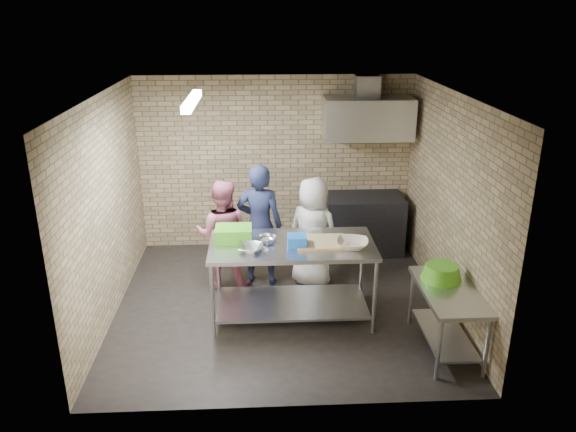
# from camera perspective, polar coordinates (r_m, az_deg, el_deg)

# --- Properties ---
(floor) EXTENTS (4.20, 4.20, 0.00)m
(floor) POSITION_cam_1_polar(r_m,az_deg,el_deg) (7.42, -0.70, -8.91)
(floor) COLOR black
(floor) RESTS_ON ground
(ceiling) EXTENTS (4.20, 4.20, 0.00)m
(ceiling) POSITION_cam_1_polar(r_m,az_deg,el_deg) (6.53, -0.80, 12.19)
(ceiling) COLOR black
(ceiling) RESTS_ON ground
(back_wall) EXTENTS (4.20, 0.06, 2.70)m
(back_wall) POSITION_cam_1_polar(r_m,az_deg,el_deg) (8.76, -1.27, 5.36)
(back_wall) COLOR tan
(back_wall) RESTS_ON ground
(front_wall) EXTENTS (4.20, 0.06, 2.70)m
(front_wall) POSITION_cam_1_polar(r_m,az_deg,el_deg) (5.02, 0.16, -6.73)
(front_wall) COLOR tan
(front_wall) RESTS_ON ground
(left_wall) EXTENTS (0.06, 4.00, 2.70)m
(left_wall) POSITION_cam_1_polar(r_m,az_deg,el_deg) (7.10, -17.94, 0.62)
(left_wall) COLOR tan
(left_wall) RESTS_ON ground
(right_wall) EXTENTS (0.06, 4.00, 2.70)m
(right_wall) POSITION_cam_1_polar(r_m,az_deg,el_deg) (7.24, 16.10, 1.21)
(right_wall) COLOR tan
(right_wall) RESTS_ON ground
(prep_table) EXTENTS (1.97, 0.99, 0.99)m
(prep_table) POSITION_cam_1_polar(r_m,az_deg,el_deg) (6.93, 0.41, -6.55)
(prep_table) COLOR #AFB2B6
(prep_table) RESTS_ON floor
(side_counter) EXTENTS (0.60, 1.20, 0.75)m
(side_counter) POSITION_cam_1_polar(r_m,az_deg,el_deg) (6.60, 15.75, -10.04)
(side_counter) COLOR silver
(side_counter) RESTS_ON floor
(stove) EXTENTS (1.20, 0.70, 0.90)m
(stove) POSITION_cam_1_polar(r_m,az_deg,el_deg) (8.86, 7.61, -0.79)
(stove) COLOR black
(stove) RESTS_ON floor
(range_hood) EXTENTS (1.30, 0.60, 0.60)m
(range_hood) POSITION_cam_1_polar(r_m,az_deg,el_deg) (8.45, 8.08, 9.81)
(range_hood) COLOR silver
(range_hood) RESTS_ON back_wall
(hood_duct) EXTENTS (0.35, 0.30, 0.30)m
(hood_duct) POSITION_cam_1_polar(r_m,az_deg,el_deg) (8.53, 8.05, 12.97)
(hood_duct) COLOR #A5A8AD
(hood_duct) RESTS_ON back_wall
(wall_shelf) EXTENTS (0.80, 0.20, 0.04)m
(wall_shelf) POSITION_cam_1_polar(r_m,az_deg,el_deg) (8.73, 9.75, 8.85)
(wall_shelf) COLOR #3F2B19
(wall_shelf) RESTS_ON back_wall
(fluorescent_fixture) EXTENTS (0.10, 1.25, 0.08)m
(fluorescent_fixture) POSITION_cam_1_polar(r_m,az_deg,el_deg) (6.57, -9.72, 11.44)
(fluorescent_fixture) COLOR white
(fluorescent_fixture) RESTS_ON ceiling
(green_crate) EXTENTS (0.44, 0.33, 0.18)m
(green_crate) POSITION_cam_1_polar(r_m,az_deg,el_deg) (6.79, -5.55, -1.83)
(green_crate) COLOR green
(green_crate) RESTS_ON prep_table
(blue_tub) EXTENTS (0.22, 0.22, 0.14)m
(blue_tub) POSITION_cam_1_polar(r_m,az_deg,el_deg) (6.60, 0.91, -2.57)
(blue_tub) COLOR blue
(blue_tub) RESTS_ON prep_table
(cutting_board) EXTENTS (0.60, 0.46, 0.03)m
(cutting_board) POSITION_cam_1_polar(r_m,az_deg,el_deg) (6.72, 3.42, -2.67)
(cutting_board) COLOR #D2B979
(cutting_board) RESTS_ON prep_table
(mixing_bowl_a) EXTENTS (0.37, 0.37, 0.08)m
(mixing_bowl_a) POSITION_cam_1_polar(r_m,az_deg,el_deg) (6.51, -3.88, -3.28)
(mixing_bowl_a) COLOR #B9BCC1
(mixing_bowl_a) RESTS_ON prep_table
(mixing_bowl_b) EXTENTS (0.28, 0.28, 0.07)m
(mixing_bowl_b) POSITION_cam_1_polar(r_m,az_deg,el_deg) (6.74, -2.15, -2.39)
(mixing_bowl_b) COLOR silver
(mixing_bowl_b) RESTS_ON prep_table
(ceramic_bowl) EXTENTS (0.45, 0.45, 0.09)m
(ceramic_bowl) POSITION_cam_1_polar(r_m,az_deg,el_deg) (6.64, 6.55, -2.80)
(ceramic_bowl) COLOR beige
(ceramic_bowl) RESTS_ON prep_table
(green_basin) EXTENTS (0.46, 0.46, 0.17)m
(green_basin) POSITION_cam_1_polar(r_m,az_deg,el_deg) (6.59, 15.31, -5.51)
(green_basin) COLOR #59C626
(green_basin) RESTS_ON side_counter
(bottle_red) EXTENTS (0.07, 0.07, 0.18)m
(bottle_red) POSITION_cam_1_polar(r_m,az_deg,el_deg) (8.66, 8.15, 9.59)
(bottle_red) COLOR #B22619
(bottle_red) RESTS_ON wall_shelf
(bottle_green) EXTENTS (0.06, 0.06, 0.15)m
(bottle_green) POSITION_cam_1_polar(r_m,az_deg,el_deg) (8.74, 10.76, 9.44)
(bottle_green) COLOR green
(bottle_green) RESTS_ON wall_shelf
(man_navy) EXTENTS (0.69, 0.52, 1.71)m
(man_navy) POSITION_cam_1_polar(r_m,az_deg,el_deg) (7.63, -2.88, -0.94)
(man_navy) COLOR black
(man_navy) RESTS_ON floor
(woman_pink) EXTENTS (0.80, 0.66, 1.52)m
(woman_pink) POSITION_cam_1_polar(r_m,az_deg,el_deg) (7.62, -6.67, -1.87)
(woman_pink) COLOR #C86A82
(woman_pink) RESTS_ON floor
(woman_white) EXTENTS (0.90, 0.81, 1.54)m
(woman_white) POSITION_cam_1_polar(r_m,az_deg,el_deg) (7.63, 2.57, -1.65)
(woman_white) COLOR white
(woman_white) RESTS_ON floor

